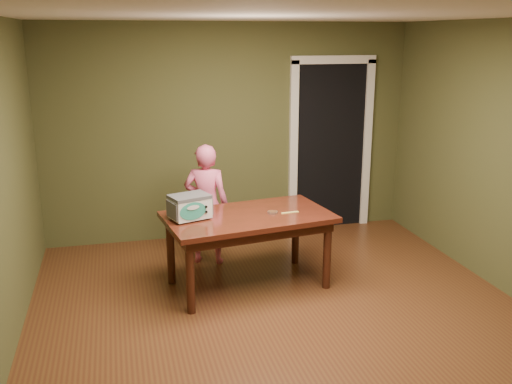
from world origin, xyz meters
TOP-DOWN VIEW (x-y plane):
  - floor at (0.00, 0.00)m, footprint 5.00×5.00m
  - room_shell at (0.00, 0.00)m, footprint 4.52×5.02m
  - doorway at (1.30, 2.78)m, footprint 1.10×0.66m
  - dining_table at (-0.15, 0.92)m, footprint 1.72×1.13m
  - toy_oven at (-0.72, 0.92)m, footprint 0.44×0.36m
  - baking_pan at (0.09, 0.90)m, footprint 0.10×0.10m
  - spatula at (0.26, 0.87)m, footprint 0.18×0.04m
  - child at (-0.45, 1.64)m, footprint 0.57×0.47m

SIDE VIEW (x-z plane):
  - floor at x=0.00m, z-range 0.00..0.00m
  - dining_table at x=-0.15m, z-range 0.28..1.03m
  - child at x=-0.45m, z-range 0.00..1.33m
  - spatula at x=0.26m, z-range 0.75..0.76m
  - baking_pan at x=0.09m, z-range 0.75..0.77m
  - toy_oven at x=-0.72m, z-range 0.76..1.00m
  - doorway at x=1.30m, z-range -0.07..2.18m
  - room_shell at x=0.00m, z-range 0.40..3.01m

